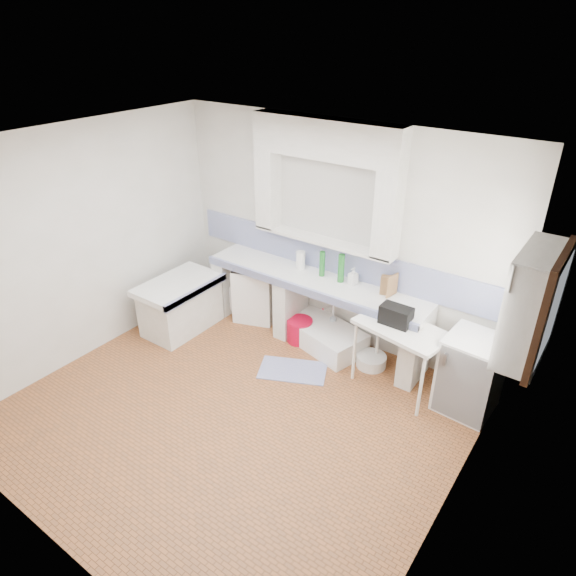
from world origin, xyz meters
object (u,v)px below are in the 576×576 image
Objects in this scene: sink at (324,336)px; fridge at (470,374)px; side_table at (398,358)px; stove at (256,292)px.

fridge is (1.88, -0.12, 0.31)m from sink.
side_table is (1.12, -0.25, 0.28)m from sink.
stove is 2.29m from side_table.
sink is 1.91m from fridge.
sink is 1.19m from side_table.
sink is (1.15, -0.06, -0.26)m from stove.
stove reaches higher than sink.
sink is at bearing 177.46° from side_table.
stove is 0.87× the size of fridge.
side_table reaches higher than sink.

